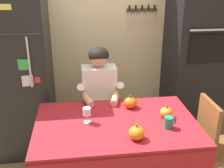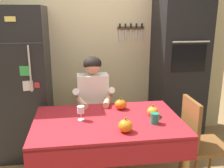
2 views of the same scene
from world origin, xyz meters
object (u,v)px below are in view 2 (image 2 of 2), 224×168
seated_person (93,100)px  wine_glass (81,110)px  wall_oven (178,66)px  coffee_mug (155,118)px  pumpkin_medium (121,104)px  refrigerator (21,83)px  chair_behind_person (93,112)px  chair_right_side (199,139)px  dining_table (108,129)px  pumpkin_small (125,126)px  pumpkin_large (153,111)px

seated_person → wine_glass: size_ratio=8.91×
wall_oven → seated_person: size_ratio=1.69×
coffee_mug → pumpkin_medium: 0.47m
seated_person → pumpkin_medium: bearing=-51.0°
refrigerator → chair_behind_person: 0.95m
chair_right_side → wine_glass: (-1.15, 0.11, 0.33)m
dining_table → wine_glass: bearing=169.1°
seated_person → pumpkin_small: bearing=-76.2°
seated_person → coffee_mug: 0.89m
dining_table → chair_behind_person: 0.81m
dining_table → seated_person: (-0.09, 0.60, 0.08)m
pumpkin_medium → pumpkin_large: bearing=-38.7°
seated_person → chair_right_side: bearing=-33.9°
pumpkin_large → pumpkin_small: pumpkin_small is taller
wall_oven → pumpkin_medium: 1.12m
chair_right_side → pumpkin_medium: size_ratio=7.36×
pumpkin_small → coffee_mug: bearing=23.5°
dining_table → pumpkin_small: 0.31m
refrigerator → pumpkin_small: (1.07, -1.14, -0.11)m
refrigerator → pumpkin_large: bearing=-30.6°
chair_behind_person → pumpkin_small: size_ratio=7.08×
pumpkin_small → seated_person: bearing=103.8°
pumpkin_medium → wall_oven: bearing=36.3°
pumpkin_large → wall_oven: bearing=55.5°
dining_table → wall_oven: bearing=41.3°
dining_table → coffee_mug: 0.46m
wine_glass → pumpkin_large: (0.70, 0.00, -0.05)m
dining_table → chair_right_side: 0.91m
dining_table → seated_person: bearing=98.7°
dining_table → chair_right_side: chair_right_side is taller
wall_oven → seated_person: 1.23m
seated_person → pumpkin_medium: (0.26, -0.33, 0.05)m
coffee_mug → pumpkin_small: size_ratio=0.81×
seated_person → pumpkin_small: size_ratio=9.48×
chair_right_side → pumpkin_medium: bearing=154.9°
pumpkin_medium → dining_table: bearing=-121.6°
refrigerator → pumpkin_small: bearing=-46.8°
wall_oven → pumpkin_medium: (-0.88, -0.64, -0.26)m
wall_oven → dining_table: 1.45m
chair_right_side → chair_behind_person: bearing=139.2°
coffee_mug → pumpkin_medium: pumpkin_medium is taller
pumpkin_large → dining_table: bearing=-173.4°
coffee_mug → chair_right_side: bearing=7.0°
wall_oven → coffee_mug: size_ratio=19.83×
refrigerator → pumpkin_small: refrigerator is taller
chair_behind_person → chair_right_side: same height
wine_glass → pumpkin_small: bearing=-39.3°
pumpkin_medium → pumpkin_small: bearing=-95.6°
wine_glass → dining_table: bearing=-10.9°
refrigerator → pumpkin_large: 1.63m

